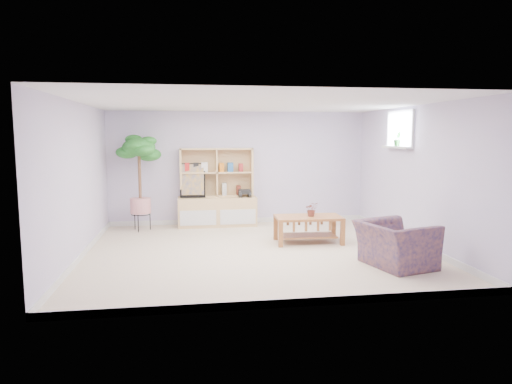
{
  "coord_description": "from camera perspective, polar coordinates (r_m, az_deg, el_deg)",
  "views": [
    {
      "loc": [
        -1.09,
        -7.24,
        1.89
      ],
      "look_at": [
        0.04,
        0.28,
        0.95
      ],
      "focal_mm": 32.0,
      "sensor_mm": 36.0,
      "label": 1
    }
  ],
  "objects": [
    {
      "name": "sill_plant",
      "position": [
        8.67,
        17.28,
        6.35
      ],
      "size": [
        0.16,
        0.14,
        0.26
      ],
      "primitive_type": "imported",
      "rotation": [
        0.0,
        0.0,
        -0.2
      ],
      "color": "#226D27",
      "rests_on": "window_sill"
    },
    {
      "name": "ceiling",
      "position": [
        7.34,
        0.05,
        11.05
      ],
      "size": [
        5.5,
        5.0,
        0.01
      ],
      "primitive_type": "cube",
      "color": "white",
      "rests_on": "walls"
    },
    {
      "name": "coffee_table",
      "position": [
        8.16,
        6.55,
        -4.67
      ],
      "size": [
        1.18,
        0.67,
        0.47
      ],
      "primitive_type": null,
      "rotation": [
        0.0,
        0.0,
        -0.04
      ],
      "color": "brown",
      "rests_on": "floor"
    },
    {
      "name": "baseboard",
      "position": [
        7.55,
        0.05,
        -7.04
      ],
      "size": [
        5.5,
        5.0,
        0.1
      ],
      "primitive_type": null,
      "color": "silver",
      "rests_on": "floor"
    },
    {
      "name": "window_sill",
      "position": [
        8.7,
        17.17,
        5.37
      ],
      "size": [
        0.14,
        1.0,
        0.04
      ],
      "primitive_type": "cube",
      "color": "silver",
      "rests_on": "walls"
    },
    {
      "name": "toy_truck",
      "position": [
        9.52,
        -1.43,
        -0.09
      ],
      "size": [
        0.36,
        0.25,
        0.19
      ],
      "primitive_type": null,
      "rotation": [
        0.0,
        0.0,
        0.02
      ],
      "color": "black",
      "rests_on": "storage_unit"
    },
    {
      "name": "storage_unit",
      "position": [
        9.56,
        -4.89,
        0.58
      ],
      "size": [
        1.63,
        0.55,
        1.63
      ],
      "primitive_type": null,
      "color": "#D8B07D",
      "rests_on": "floor"
    },
    {
      "name": "poster",
      "position": [
        9.5,
        -7.93,
        1.44
      ],
      "size": [
        0.52,
        0.14,
        0.72
      ],
      "primitive_type": null,
      "rotation": [
        0.0,
        0.0,
        -0.03
      ],
      "color": "yellow",
      "rests_on": "storage_unit"
    },
    {
      "name": "armchair",
      "position": [
        6.94,
        17.04,
        -5.91
      ],
      "size": [
        1.09,
        1.18,
        0.74
      ],
      "primitive_type": "imported",
      "rotation": [
        0.0,
        0.0,
        1.83
      ],
      "color": "#151D51",
      "rests_on": "floor"
    },
    {
      "name": "table_plant",
      "position": [
        8.1,
        6.97,
        -2.15
      ],
      "size": [
        0.24,
        0.22,
        0.25
      ],
      "primitive_type": "imported",
      "rotation": [
        0.0,
        0.0,
        -0.09
      ],
      "color": "#164E18",
      "rests_on": "coffee_table"
    },
    {
      "name": "floor",
      "position": [
        7.56,
        0.05,
        -7.41
      ],
      "size": [
        5.5,
        5.0,
        0.01
      ],
      "primitive_type": "cube",
      "color": "beige",
      "rests_on": "ground"
    },
    {
      "name": "window",
      "position": [
        8.72,
        17.61,
        7.46
      ],
      "size": [
        0.1,
        0.98,
        0.68
      ],
      "primitive_type": null,
      "color": "#C7DBFF",
      "rests_on": "walls"
    },
    {
      "name": "walls",
      "position": [
        7.36,
        0.05,
        1.68
      ],
      "size": [
        5.51,
        5.01,
        2.4
      ],
      "color": "silver",
      "rests_on": "floor"
    },
    {
      "name": "floor_tree",
      "position": [
        9.32,
        -14.31,
        1.1
      ],
      "size": [
        0.89,
        0.89,
        1.92
      ],
      "primitive_type": null,
      "rotation": [
        0.0,
        0.0,
        0.31
      ],
      "color": "#226D27",
      "rests_on": "floor"
    }
  ]
}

